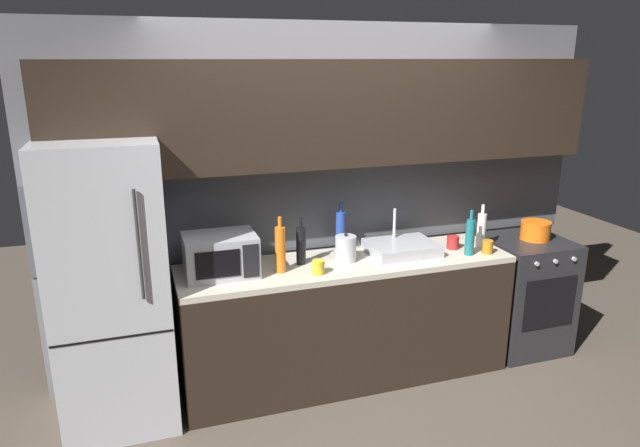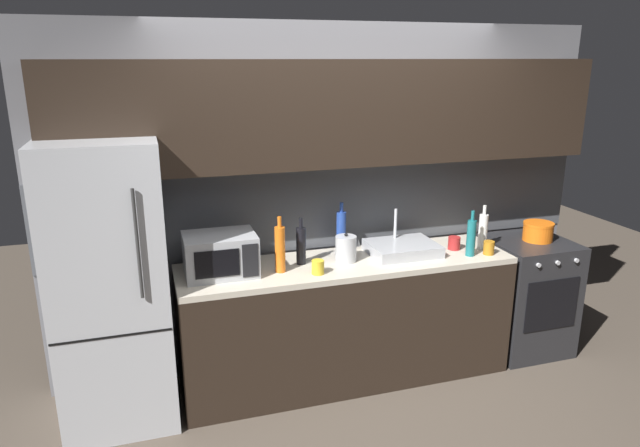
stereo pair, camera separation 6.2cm
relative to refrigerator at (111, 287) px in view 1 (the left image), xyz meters
The scene contains 16 objects.
back_wall 1.71m from the refrigerator, 10.88° to the left, with size 4.08×0.44×2.50m.
counter_run 1.62m from the refrigerator, ahead, with size 2.34×0.60×0.90m.
refrigerator is the anchor object (origin of this frame).
oven_range 3.10m from the refrigerator, ahead, with size 0.60×0.62×0.90m.
microwave 0.69m from the refrigerator, ahead, with size 0.46×0.35×0.27m.
sink_basin 1.98m from the refrigerator, ahead, with size 0.48×0.38×0.30m.
kettle 1.54m from the refrigerator, ahead, with size 0.18×0.15×0.20m.
wine_bottle_orange 1.07m from the refrigerator, ahead, with size 0.07×0.07×0.38m.
wine_bottle_dark 1.24m from the refrigerator, ahead, with size 0.07×0.07×0.33m.
wine_bottle_white 2.60m from the refrigerator, ahead, with size 0.06×0.06×0.33m.
wine_bottle_blue 1.60m from the refrigerator, ahead, with size 0.07×0.07×0.37m.
wine_bottle_teal 2.44m from the refrigerator, ahead, with size 0.06×0.06×0.33m.
mug_yellow 1.30m from the refrigerator, ahead, with size 0.08×0.08×0.09m, color gold.
mug_red 2.39m from the refrigerator, ahead, with size 0.09×0.09×0.09m, color #A82323.
mug_amber 2.57m from the refrigerator, ahead, with size 0.08×0.08×0.10m, color #B27019.
cooking_pot 3.12m from the refrigerator, ahead, with size 0.23×0.23×0.14m.
Camera 1 is at (-1.35, -2.56, 2.26)m, focal length 31.87 mm.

